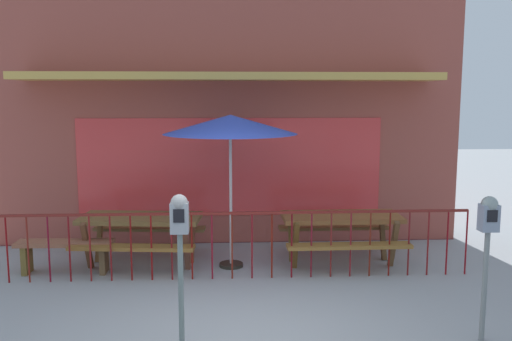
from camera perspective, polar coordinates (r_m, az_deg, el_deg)
pub_storefront at (r=9.51m, az=-2.79°, el=9.62°), size 8.06×1.36×5.76m
patio_fence_front at (r=7.63m, az=-2.56°, el=-6.65°), size 6.80×0.04×0.97m
picnic_table_left at (r=8.40m, az=-12.09°, el=-5.80°), size 1.92×1.53×0.79m
picnic_table_right at (r=8.40m, az=8.99°, el=-5.73°), size 1.81×1.37×0.79m
patio_umbrella at (r=7.95m, az=-2.74°, el=4.79°), size 1.98×1.98×2.30m
patio_bench at (r=8.42m, az=-19.56°, el=-7.89°), size 1.41×0.36×0.48m
parking_meter_near at (r=6.09m, az=23.34°, el=-5.80°), size 0.18×0.17×1.56m
parking_meter_far at (r=5.43m, az=-8.07°, el=-6.34°), size 0.18×0.17×1.62m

